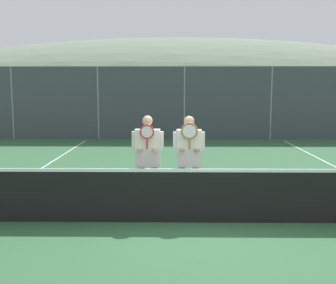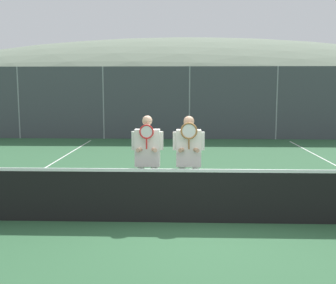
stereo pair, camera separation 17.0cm
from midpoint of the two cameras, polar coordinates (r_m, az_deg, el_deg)
ground_plane at (r=7.59m, az=3.75°, el=-10.82°), size 120.00×120.00×0.00m
hill_distant at (r=67.83m, az=1.12°, el=5.67°), size 97.00×53.89×18.86m
clubhouse_building at (r=28.05m, az=1.35°, el=6.34°), size 18.61×5.50×3.44m
fence_back at (r=18.88m, az=1.98°, el=5.30°), size 23.28×0.06×3.24m
tennis_net at (r=7.45m, az=3.79°, el=-7.18°), size 11.65×0.09×1.07m
court_line_left_sideline at (r=11.19m, az=-19.97°, el=-5.18°), size 0.05×16.00×0.01m
player_leftmost at (r=7.95m, az=-3.37°, el=-1.93°), size 0.60×0.34×1.85m
player_center_left at (r=7.96m, az=2.23°, el=-1.88°), size 0.60×0.34×1.84m
car_far_left at (r=23.33m, az=-17.57°, el=3.66°), size 4.69×2.06×1.78m
car_left_of_center at (r=22.17m, az=-5.20°, el=3.77°), size 4.30×2.09×1.75m
car_center at (r=22.11m, az=7.72°, el=3.74°), size 4.59×2.01×1.77m
car_right_of_center at (r=23.78m, az=19.96°, el=3.62°), size 4.61×2.02×1.77m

